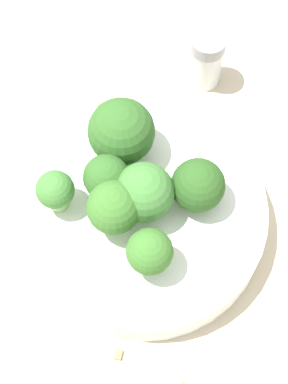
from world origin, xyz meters
The scene contains 12 objects.
ground_plane centered at (0.00, 0.00, 0.00)m, with size 3.00×3.00×0.00m, color beige.
bowl centered at (0.00, 0.00, 0.02)m, with size 0.22×0.22×0.04m, color white.
broccoli_floret_0 centered at (-0.03, 0.04, 0.06)m, with size 0.05×0.05×0.05m.
broccoli_floret_1 centered at (0.05, 0.03, 0.06)m, with size 0.04×0.04×0.05m.
broccoli_floret_2 centered at (0.00, 0.00, 0.07)m, with size 0.05×0.05×0.06m.
broccoli_floret_3 centered at (0.00, -0.03, 0.07)m, with size 0.04×0.04×0.05m.
broccoli_floret_4 centered at (0.02, -0.02, 0.07)m, with size 0.05×0.05×0.06m.
broccoli_floret_5 centered at (-0.04, -0.04, 0.07)m, with size 0.06×0.06×0.06m.
broccoli_floret_6 centered at (0.03, -0.07, 0.06)m, with size 0.03×0.03×0.04m.
pepper_shaker centered at (-0.18, -0.01, 0.03)m, with size 0.03×0.03×0.06m.
almond_crumb_2 centered at (-0.10, -0.09, 0.00)m, with size 0.01×0.01×0.01m, color olive.
almond_crumb_3 centered at (0.12, 0.03, 0.00)m, with size 0.01×0.01×0.01m, color #AD7F4C.
Camera 1 is at (0.22, 0.10, 0.55)m, focal length 60.00 mm.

